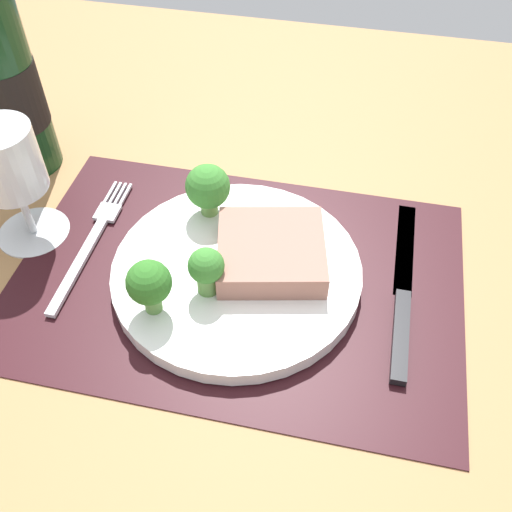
# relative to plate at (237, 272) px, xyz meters

# --- Properties ---
(ground_plane) EXTENTS (1.40, 1.10, 0.03)m
(ground_plane) POSITION_rel_plate_xyz_m (0.00, 0.00, -0.03)
(ground_plane) COLOR #996D42
(placemat) EXTENTS (0.44, 0.30, 0.00)m
(placemat) POSITION_rel_plate_xyz_m (0.00, 0.00, -0.01)
(placemat) COLOR black
(placemat) RESTS_ON ground_plane
(plate) EXTENTS (0.24, 0.24, 0.02)m
(plate) POSITION_rel_plate_xyz_m (0.00, 0.00, 0.00)
(plate) COLOR white
(plate) RESTS_ON placemat
(steak) EXTENTS (0.12, 0.12, 0.03)m
(steak) POSITION_rel_plate_xyz_m (0.03, 0.01, 0.02)
(steak) COLOR #9E6B5B
(steak) RESTS_ON plate
(broccoli_center) EXTENTS (0.03, 0.03, 0.05)m
(broccoli_center) POSITION_rel_plate_xyz_m (-0.02, -0.03, 0.04)
(broccoli_center) COLOR #5B8942
(broccoli_center) RESTS_ON plate
(broccoli_near_steak) EXTENTS (0.05, 0.05, 0.06)m
(broccoli_near_steak) POSITION_rel_plate_xyz_m (-0.05, 0.07, 0.04)
(broccoli_near_steak) COLOR #6B994C
(broccoli_near_steak) RESTS_ON plate
(broccoli_back_left) EXTENTS (0.04, 0.04, 0.06)m
(broccoli_back_left) POSITION_rel_plate_xyz_m (-0.06, -0.07, 0.04)
(broccoli_back_left) COLOR #5B8942
(broccoli_back_left) RESTS_ON plate
(fork) EXTENTS (0.02, 0.19, 0.01)m
(fork) POSITION_rel_plate_xyz_m (-0.16, 0.01, -0.01)
(fork) COLOR silver
(fork) RESTS_ON placemat
(knife) EXTENTS (0.02, 0.23, 0.01)m
(knife) POSITION_rel_plate_xyz_m (0.16, 0.01, -0.00)
(knife) COLOR black
(knife) RESTS_ON placemat
(wine_bottle) EXTENTS (0.08, 0.08, 0.31)m
(wine_bottle) POSITION_rel_plate_xyz_m (-0.28, 0.13, 0.10)
(wine_bottle) COLOR #143819
(wine_bottle) RESTS_ON ground_plane
(wine_glass) EXTENTS (0.08, 0.08, 0.13)m
(wine_glass) POSITION_rel_plate_xyz_m (-0.23, 0.02, 0.08)
(wine_glass) COLOR silver
(wine_glass) RESTS_ON ground_plane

